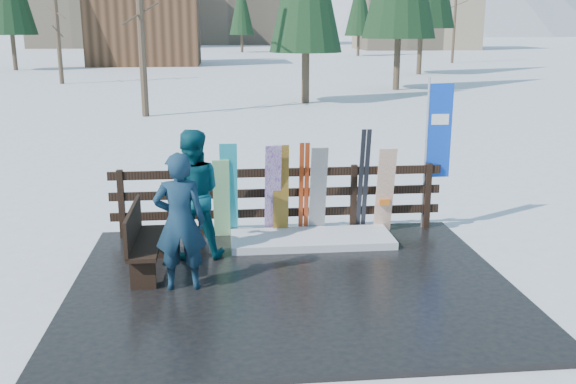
{
  "coord_description": "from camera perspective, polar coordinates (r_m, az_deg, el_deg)",
  "views": [
    {
      "loc": [
        -0.89,
        -8.24,
        3.49
      ],
      "look_at": [
        0.05,
        1.0,
        1.1
      ],
      "focal_mm": 40.0,
      "sensor_mm": 36.0,
      "label": 1
    }
  ],
  "objects": [
    {
      "name": "snowboard_2",
      "position": [
        10.59,
        -0.64,
        0.09
      ],
      "size": [
        0.26,
        0.21,
        1.57
      ],
      "primitive_type": "cube",
      "rotation": [
        0.11,
        0.0,
        0.0
      ],
      "color": "orange",
      "rests_on": "deck"
    },
    {
      "name": "deck",
      "position": [
        8.98,
        0.34,
        -8.17
      ],
      "size": [
        6.0,
        5.0,
        0.08
      ],
      "primitive_type": "cube",
      "color": "black",
      "rests_on": "ground"
    },
    {
      "name": "snowboard_5",
      "position": [
        10.89,
        8.61,
        0.11
      ],
      "size": [
        0.3,
        0.3,
        1.49
      ],
      "primitive_type": "cube",
      "rotation": [
        0.18,
        0.0,
        0.0
      ],
      "color": "white",
      "rests_on": "deck"
    },
    {
      "name": "person_front",
      "position": [
        8.55,
        -9.59,
        -2.63
      ],
      "size": [
        0.69,
        0.47,
        1.86
      ],
      "primitive_type": "imported",
      "rotation": [
        0.0,
        0.0,
        3.18
      ],
      "color": "#183D4D",
      "rests_on": "deck"
    },
    {
      "name": "snowboard_4",
      "position": [
        10.67,
        2.69,
        0.07
      ],
      "size": [
        0.28,
        0.36,
        1.53
      ],
      "primitive_type": "cube",
      "rotation": [
        0.22,
        0.0,
        0.0
      ],
      "color": "black",
      "rests_on": "deck"
    },
    {
      "name": "ski_pair_a",
      "position": [
        10.7,
        1.42,
        0.28
      ],
      "size": [
        0.16,
        0.2,
        1.59
      ],
      "color": "#A13413",
      "rests_on": "deck"
    },
    {
      "name": "bench",
      "position": [
        9.31,
        -12.9,
        -4.05
      ],
      "size": [
        0.41,
        1.5,
        0.97
      ],
      "color": "black",
      "rests_on": "deck"
    },
    {
      "name": "snowboard_0",
      "position": [
        10.54,
        -5.27,
        0.12
      ],
      "size": [
        0.28,
        0.39,
        1.63
      ],
      "primitive_type": "cube",
      "rotation": [
        0.22,
        0.0,
        0.0
      ],
      "color": "#2BBACB",
      "rests_on": "deck"
    },
    {
      "name": "snow_patch",
      "position": [
        10.48,
        2.12,
        -4.21
      ],
      "size": [
        2.62,
        1.0,
        0.12
      ],
      "primitive_type": "cube",
      "color": "white",
      "rests_on": "deck"
    },
    {
      "name": "rental_flag",
      "position": [
        11.23,
        13.02,
        4.82
      ],
      "size": [
        0.45,
        0.04,
        2.6
      ],
      "color": "silver",
      "rests_on": "deck"
    },
    {
      "name": "ground",
      "position": [
        8.99,
        0.34,
        -8.41
      ],
      "size": [
        700.0,
        700.0,
        0.0
      ],
      "primitive_type": "plane",
      "color": "white",
      "rests_on": "ground"
    },
    {
      "name": "snowboard_1",
      "position": [
        10.58,
        -5.94,
        -0.6
      ],
      "size": [
        0.27,
        0.31,
        1.36
      ],
      "primitive_type": "cube",
      "rotation": [
        0.21,
        0.0,
        0.0
      ],
      "color": "white",
      "rests_on": "deck"
    },
    {
      "name": "ski_pair_b",
      "position": [
        10.84,
        6.71,
        0.97
      ],
      "size": [
        0.17,
        0.33,
        1.81
      ],
      "color": "black",
      "rests_on": "deck"
    },
    {
      "name": "fence",
      "position": [
        10.83,
        -0.9,
        -0.28
      ],
      "size": [
        5.6,
        0.1,
        1.15
      ],
      "color": "black",
      "rests_on": "deck"
    },
    {
      "name": "person_back",
      "position": [
        9.71,
        -8.58,
        -0.21
      ],
      "size": [
        0.97,
        0.77,
        1.97
      ],
      "primitive_type": "imported",
      "rotation": [
        0.0,
        0.0,
        3.16
      ],
      "color": "#0D4A59",
      "rests_on": "deck"
    },
    {
      "name": "snowboard_3",
      "position": [
        10.58,
        -1.36,
        0.12
      ],
      "size": [
        0.26,
        0.47,
        1.59
      ],
      "primitive_type": "cube",
      "rotation": [
        0.27,
        0.0,
        0.0
      ],
      "color": "white",
      "rests_on": "deck"
    }
  ]
}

